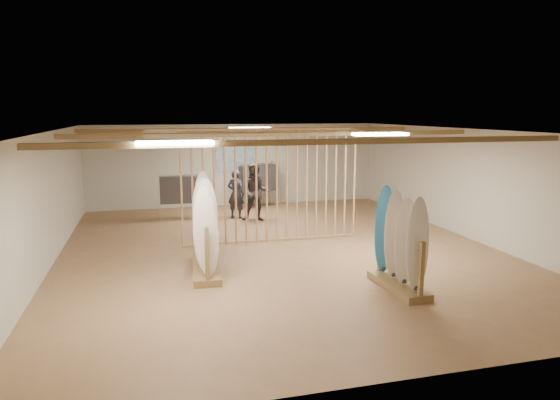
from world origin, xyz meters
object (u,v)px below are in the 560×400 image
object	(u,v)px
rack_left	(205,240)
shopper_b	(256,188)
clothing_rack_b	(258,178)
shopper_a	(236,191)
rack_right	(399,257)
clothing_rack_a	(181,190)

from	to	relation	value
rack_left	shopper_b	distance (m)	4.88
clothing_rack_b	shopper_a	world-z (taller)	shopper_a
shopper_b	rack_right	bearing A→B (deg)	-59.57
rack_right	clothing_rack_b	world-z (taller)	rack_right
clothing_rack_a	rack_left	bearing A→B (deg)	-87.29
clothing_rack_a	shopper_b	distance (m)	2.26
clothing_rack_a	shopper_b	bearing A→B (deg)	-17.50
rack_left	shopper_b	size ratio (longest dim) A/B	1.04
shopper_b	clothing_rack_b	bearing A→B (deg)	94.03
rack_right	clothing_rack_a	world-z (taller)	rack_right
rack_right	shopper_b	world-z (taller)	shopper_b
rack_right	shopper_b	xyz separation A→B (m)	(-1.33, 6.38, 0.38)
clothing_rack_b	shopper_a	bearing A→B (deg)	-148.43
rack_left	shopper_a	bearing A→B (deg)	77.66
clothing_rack_a	clothing_rack_b	xyz separation A→B (m)	(2.65, 1.22, 0.09)
shopper_b	shopper_a	bearing A→B (deg)	152.14
rack_right	rack_left	bearing A→B (deg)	147.33
shopper_a	clothing_rack_b	bearing A→B (deg)	-90.80
rack_left	clothing_rack_b	xyz separation A→B (m)	(2.50, 6.39, 0.36)
clothing_rack_b	shopper_b	bearing A→B (deg)	-127.55
rack_left	rack_right	xyz separation A→B (m)	(3.31, -1.93, -0.05)
rack_left	clothing_rack_a	bearing A→B (deg)	96.01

